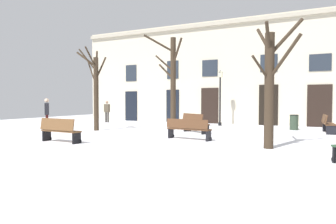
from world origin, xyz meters
TOP-DOWN VIEW (x-y plane):
  - ground_plane at (0.00, 0.00)m, footprint 33.58×33.58m
  - building_facade at (0.01, 9.13)m, footprint 20.99×0.60m
  - tree_center at (-0.72, 3.80)m, footprint 2.07×1.65m
  - tree_right_of_center at (4.97, -0.81)m, footprint 1.60×1.64m
  - tree_left_of_center at (-4.09, 1.48)m, footprint 2.43×1.98m
  - streetlamp at (0.92, 7.42)m, footprint 0.30×0.30m
  - litter_bin at (5.32, 6.33)m, footprint 0.47×0.47m
  - bench_back_to_back_right at (1.72, 0.10)m, footprint 1.93×0.69m
  - bench_by_litter_bin at (-2.32, -2.76)m, footprint 1.81×0.58m
  - bench_back_to_back_left at (6.88, 5.35)m, footprint 0.63×1.69m
  - bench_near_lamp at (1.04, 2.63)m, footprint 1.65×1.37m
  - person_strolling at (-6.71, 0.64)m, footprint 0.43×0.42m
  - person_by_shop_door at (-7.25, 6.60)m, footprint 0.40×0.26m

SIDE VIEW (x-z plane):
  - ground_plane at x=0.00m, z-range 0.00..0.00m
  - litter_bin at x=5.32m, z-range 0.00..0.82m
  - bench_back_to_back_right at x=1.72m, z-range 0.02..0.86m
  - bench_back_to_back_left at x=6.88m, z-range 0.00..0.91m
  - bench_by_litter_bin at x=-2.32m, z-range 0.01..0.92m
  - bench_near_lamp at x=1.04m, z-range 0.00..0.95m
  - person_by_shop_door at x=-7.25m, z-range 0.07..1.64m
  - person_strolling at x=-6.71m, z-range 0.09..1.79m
  - streetlamp at x=0.92m, z-range 0.40..3.88m
  - tree_right_of_center at x=4.97m, z-range -0.02..4.33m
  - tree_left_of_center at x=-4.09m, z-range 0.11..4.41m
  - tree_center at x=-0.72m, z-range 0.16..5.26m
  - building_facade at x=0.01m, z-range 0.04..7.08m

